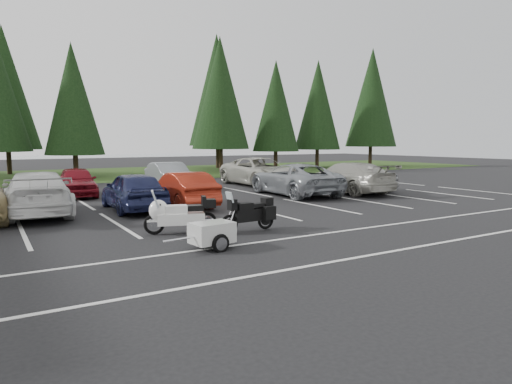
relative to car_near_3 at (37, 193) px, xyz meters
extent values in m
plane|color=black|center=(4.18, -4.27, -0.79)|extent=(120.00, 120.00, 0.00)
cube|color=#213711|center=(4.18, 19.73, -0.79)|extent=(80.00, 16.00, 0.01)
cube|color=gray|center=(8.18, 50.73, -0.79)|extent=(70.00, 50.00, 0.02)
cube|color=silver|center=(4.18, -2.27, -0.79)|extent=(32.00, 16.00, 0.01)
cylinder|color=#332316|center=(4.18, 17.33, 0.34)|extent=(0.36, 0.36, 2.26)
cone|color=black|center=(4.18, 17.33, 4.85)|extent=(4.14, 4.14, 7.99)
cylinder|color=#332316|center=(16.18, 17.83, 0.55)|extent=(0.36, 0.36, 2.69)
cone|color=black|center=(16.18, 17.83, 5.93)|extent=(4.93, 4.93, 9.52)
cylinder|color=#332316|center=(21.68, 17.53, 0.37)|extent=(0.36, 0.36, 2.33)
cone|color=black|center=(21.68, 17.53, 5.03)|extent=(4.27, 4.27, 8.24)
cylinder|color=#332316|center=(27.18, 18.33, 0.45)|extent=(0.36, 0.36, 2.47)
cone|color=black|center=(27.18, 18.33, 5.39)|extent=(4.53, 4.53, 8.76)
cylinder|color=#332316|center=(33.18, 17.03, 0.63)|extent=(0.36, 0.36, 2.83)
cone|color=black|center=(33.18, 17.03, 6.29)|extent=(5.19, 5.19, 10.03)
cylinder|color=#332316|center=(0.18, 23.23, 0.57)|extent=(0.36, 0.36, 2.71)
cone|color=black|center=(0.18, 23.23, 5.99)|extent=(4.97, 4.97, 9.61)
cylinder|color=#332316|center=(18.18, 22.53, 0.71)|extent=(0.36, 0.36, 3.00)
cone|color=black|center=(18.18, 22.53, 6.71)|extent=(5.50, 5.50, 10.62)
imported|color=silver|center=(0.00, 0.00, 0.00)|extent=(2.58, 5.59, 1.58)
imported|color=#1C2148|center=(3.28, -0.55, -0.04)|extent=(1.88, 4.43, 1.50)
imported|color=#9F2614|center=(5.33, -0.47, -0.09)|extent=(1.52, 4.26, 1.40)
imported|color=gray|center=(11.46, 0.34, -0.02)|extent=(2.94, 5.74, 1.55)
imported|color=#9F9D92|center=(14.32, -0.27, -0.01)|extent=(2.24, 5.42, 1.57)
imported|color=#A1A1A6|center=(15.83, 0.17, -0.11)|extent=(1.71, 4.04, 1.36)
imported|color=maroon|center=(2.22, 5.31, -0.09)|extent=(2.04, 4.27, 1.41)
imported|color=gray|center=(6.98, 5.59, -0.05)|extent=(1.76, 4.58, 1.49)
imported|color=beige|center=(12.54, 5.32, 0.04)|extent=(2.78, 6.00, 1.66)
camera|label=1|loc=(-1.59, -17.78, 1.86)|focal=32.00mm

